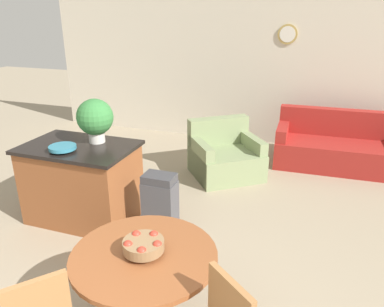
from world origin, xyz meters
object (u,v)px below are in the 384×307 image
at_px(fruit_bowl, 143,245).
at_px(dining_table, 145,273).
at_px(teal_bowl, 62,148).
at_px(armchair, 225,157).
at_px(potted_plant, 95,118).
at_px(kitchen_island, 82,182).
at_px(couch, 340,149).
at_px(trash_bin, 160,206).

bearing_deg(fruit_bowl, dining_table, 148.45).
height_order(teal_bowl, armchair, teal_bowl).
bearing_deg(dining_table, potted_plant, 131.38).
distance_m(kitchen_island, teal_bowl, 0.54).
bearing_deg(teal_bowl, dining_table, -36.67).
relative_size(fruit_bowl, armchair, 0.23).
distance_m(teal_bowl, potted_plant, 0.49).
bearing_deg(couch, teal_bowl, -137.28).
bearing_deg(fruit_bowl, armchair, 93.89).
height_order(fruit_bowl, kitchen_island, kitchen_island).
bearing_deg(couch, armchair, -152.48).
bearing_deg(kitchen_island, trash_bin, -2.47).
bearing_deg(fruit_bowl, kitchen_island, 137.73).
xyz_separation_m(dining_table, armchair, (-0.21, 3.10, -0.30)).
bearing_deg(fruit_bowl, potted_plant, 131.39).
bearing_deg(armchair, fruit_bowl, -123.86).
distance_m(kitchen_island, trash_bin, 1.01).
bearing_deg(potted_plant, trash_bin, -14.04).
xyz_separation_m(couch, armchair, (-1.63, -0.92, -0.01)).
relative_size(kitchen_island, couch, 0.63).
xyz_separation_m(dining_table, couch, (1.42, 4.02, -0.28)).
bearing_deg(teal_bowl, kitchen_island, 78.03).
distance_m(teal_bowl, trash_bin, 1.22).
bearing_deg(dining_table, couch, 70.55).
distance_m(fruit_bowl, trash_bin, 1.44).
height_order(kitchen_island, couch, kitchen_island).
distance_m(couch, armchair, 1.87).
xyz_separation_m(fruit_bowl, kitchen_island, (-1.46, 1.33, -0.35)).
height_order(fruit_bowl, teal_bowl, teal_bowl).
height_order(kitchen_island, teal_bowl, teal_bowl).
xyz_separation_m(teal_bowl, couch, (2.93, 2.90, -0.67)).
relative_size(dining_table, armchair, 0.82).
relative_size(potted_plant, trash_bin, 0.69).
bearing_deg(kitchen_island, teal_bowl, -101.97).
relative_size(trash_bin, couch, 0.36).
bearing_deg(dining_table, teal_bowl, 143.33).
bearing_deg(kitchen_island, potted_plant, 51.33).
bearing_deg(teal_bowl, potted_plant, 64.39).
height_order(dining_table, teal_bowl, teal_bowl).
xyz_separation_m(kitchen_island, couch, (2.88, 2.69, -0.17)).
bearing_deg(couch, dining_table, -111.43).
bearing_deg(couch, kitchen_island, -138.98).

